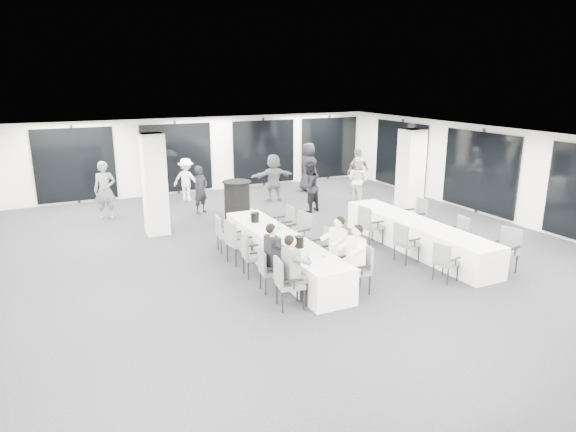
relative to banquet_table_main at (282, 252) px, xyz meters
name	(u,v)px	position (x,y,z in m)	size (l,w,h in m)	color
room	(309,187)	(1.68, 1.85, 1.01)	(14.04, 16.04, 2.84)	#232328
column_left	(155,184)	(-2.00, 3.93, 1.02)	(0.60, 0.60, 2.80)	silver
column_right	(410,177)	(5.00, 1.73, 1.02)	(0.60, 0.60, 2.80)	silver
banquet_table_main	(282,252)	(0.00, 0.00, 0.00)	(0.90, 5.00, 0.75)	silver
banquet_table_side	(416,236)	(3.59, -0.35, 0.00)	(0.90, 5.00, 0.75)	silver
cocktail_table	(237,201)	(0.48, 4.20, 0.24)	(0.88, 0.88, 1.22)	black
chair_main_left_near	(286,280)	(-0.84, -1.95, 0.19)	(0.57, 0.61, 0.99)	#595B61
chair_main_left_second	(268,268)	(-0.83, -1.10, 0.13)	(0.50, 0.54, 0.89)	#595B61
chair_main_left_mid	(251,253)	(-0.83, -0.18, 0.16)	(0.52, 0.57, 0.94)	#595B61
chair_main_left_fourth	(236,239)	(-0.84, 0.73, 0.21)	(0.58, 0.62, 1.03)	#595B61
chair_main_left_far	(224,232)	(-0.83, 1.65, 0.15)	(0.51, 0.56, 0.92)	#595B61
chair_main_right_near	(360,266)	(0.84, -1.95, 0.19)	(0.55, 0.60, 0.99)	#595B61
chair_main_right_second	(342,256)	(0.84, -1.25, 0.18)	(0.50, 0.56, 0.98)	#595B61
chair_main_right_mid	(323,246)	(0.83, -0.44, 0.16)	(0.51, 0.56, 0.94)	#595B61
chair_main_right_fourth	(300,230)	(0.84, 0.72, 0.21)	(0.62, 0.65, 1.03)	#595B61
chair_main_right_far	(285,222)	(0.84, 1.58, 0.20)	(0.55, 0.60, 1.00)	#595B61
chair_side_left_near	(444,260)	(2.77, -2.26, 0.11)	(0.52, 0.55, 0.86)	#595B61
chair_side_left_mid	(405,241)	(2.76, -0.94, 0.16)	(0.51, 0.56, 0.94)	#595B61
chair_side_left_far	(369,223)	(2.75, 0.53, 0.21)	(0.54, 0.60, 1.02)	#595B61
chair_side_right_near	(506,247)	(4.43, -2.41, 0.19)	(0.58, 0.62, 1.00)	#595B61
chair_side_right_mid	(458,232)	(4.42, -0.94, 0.14)	(0.52, 0.56, 0.91)	#595B61
chair_side_right_far	(417,214)	(4.43, 0.67, 0.21)	(0.58, 0.63, 1.03)	#595B61
seated_guest_a	(294,266)	(-0.67, -1.97, 0.44)	(0.50, 0.38, 1.44)	#5B5F63
seated_guest_b	(275,253)	(-0.67, -1.11, 0.44)	(0.50, 0.38, 1.44)	black
seated_guest_c	(353,255)	(0.67, -1.94, 0.44)	(0.50, 0.38, 1.44)	white
seated_guest_d	(335,245)	(0.67, -1.25, 0.44)	(0.50, 0.38, 1.44)	white
standing_guest_a	(200,187)	(-0.26, 5.54, 0.50)	(0.64, 0.51, 1.74)	black
standing_guest_b	(309,183)	(2.93, 4.19, 0.57)	(0.91, 0.55, 1.88)	black
standing_guest_c	(186,177)	(-0.20, 7.49, 0.47)	(1.10, 0.56, 1.70)	white
standing_guest_d	(358,168)	(5.81, 5.73, 0.60)	(1.14, 0.64, 1.94)	#5B5F63
standing_guest_e	(308,164)	(4.37, 6.94, 0.68)	(1.01, 0.62, 2.10)	black
standing_guest_f	(273,175)	(2.52, 6.06, 0.57)	(1.73, 0.67, 1.89)	#5B5F63
standing_guest_g	(105,186)	(-3.07, 6.25, 0.63)	(0.73, 0.59, 2.01)	#5B5F63
standing_guest_h	(358,177)	(5.02, 4.51, 0.54)	(0.88, 0.54, 1.83)	white
ice_bucket_near	(299,242)	(0.00, -0.85, 0.49)	(0.21, 0.21, 0.24)	black
ice_bucket_far	(255,217)	(-0.09, 1.39, 0.50)	(0.21, 0.21, 0.24)	black
water_bottle_a	(309,257)	(-0.24, -1.75, 0.48)	(0.06, 0.06, 0.20)	silver
water_bottle_b	(279,227)	(0.10, 0.36, 0.49)	(0.07, 0.07, 0.23)	silver
water_bottle_c	(252,213)	(-0.01, 1.79, 0.50)	(0.08, 0.08, 0.25)	silver
plate_a	(308,257)	(-0.13, -1.50, 0.39)	(0.22, 0.22, 0.03)	white
plate_b	(324,257)	(0.17, -1.64, 0.39)	(0.20, 0.20, 0.03)	white
plate_c	(293,244)	(-0.02, -0.61, 0.39)	(0.19, 0.19, 0.03)	white
wine_glass	(345,260)	(0.28, -2.24, 0.51)	(0.07, 0.07, 0.18)	silver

